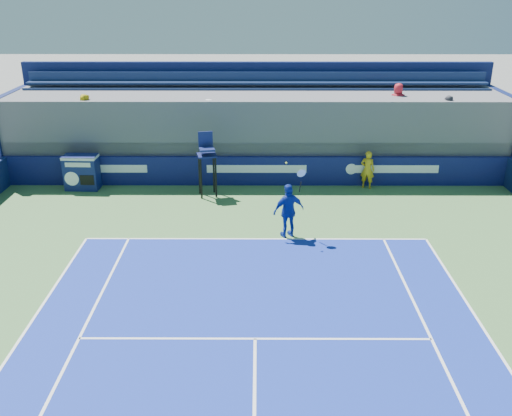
{
  "coord_description": "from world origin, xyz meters",
  "views": [
    {
      "loc": [
        0.07,
        -4.77,
        7.83
      ],
      "look_at": [
        0.0,
        11.5,
        1.25
      ],
      "focal_mm": 40.0,
      "sensor_mm": 36.0,
      "label": 1
    }
  ],
  "objects_px": {
    "match_clock": "(82,171)",
    "tennis_player": "(289,211)",
    "ball_person": "(367,170)",
    "umpire_chair": "(207,158)"
  },
  "relations": [
    {
      "from": "match_clock",
      "to": "umpire_chair",
      "type": "xyz_separation_m",
      "value": [
        5.04,
        -0.7,
        0.79
      ]
    },
    {
      "from": "ball_person",
      "to": "match_clock",
      "type": "distance_m",
      "value": 11.32
    },
    {
      "from": "ball_person",
      "to": "tennis_player",
      "type": "height_order",
      "value": "tennis_player"
    },
    {
      "from": "match_clock",
      "to": "tennis_player",
      "type": "height_order",
      "value": "tennis_player"
    },
    {
      "from": "match_clock",
      "to": "tennis_player",
      "type": "xyz_separation_m",
      "value": [
        7.96,
        -4.48,
        0.17
      ]
    },
    {
      "from": "ball_person",
      "to": "umpire_chair",
      "type": "bearing_deg",
      "value": 28.8
    },
    {
      "from": "match_clock",
      "to": "tennis_player",
      "type": "relative_size",
      "value": 0.54
    },
    {
      "from": "umpire_chair",
      "to": "tennis_player",
      "type": "relative_size",
      "value": 0.96
    },
    {
      "from": "umpire_chair",
      "to": "tennis_player",
      "type": "distance_m",
      "value": 4.82
    },
    {
      "from": "ball_person",
      "to": "umpire_chair",
      "type": "height_order",
      "value": "umpire_chair"
    }
  ]
}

